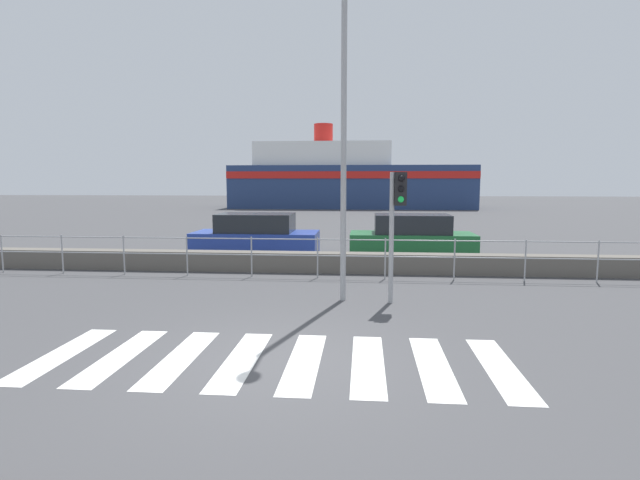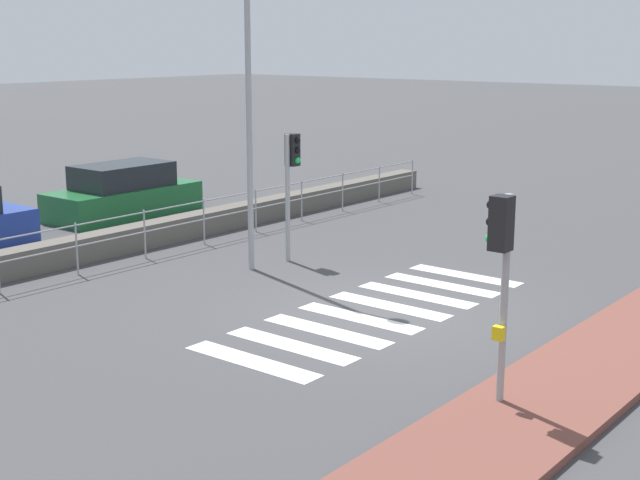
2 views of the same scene
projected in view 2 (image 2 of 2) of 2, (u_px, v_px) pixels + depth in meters
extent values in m
plane|color=#424244|center=(377.00, 311.00, 15.62)|extent=(160.00, 160.00, 0.00)
cube|color=brown|center=(605.00, 359.00, 13.11)|extent=(24.00, 1.80, 0.12)
cube|color=silver|center=(252.00, 361.00, 13.17)|extent=(0.45, 2.40, 0.01)
cube|color=silver|center=(291.00, 345.00, 13.85)|extent=(0.45, 2.40, 0.01)
cube|color=silver|center=(327.00, 331.00, 14.54)|extent=(0.45, 2.40, 0.01)
cube|color=silver|center=(360.00, 318.00, 15.22)|extent=(0.45, 2.40, 0.01)
cube|color=silver|center=(389.00, 306.00, 15.91)|extent=(0.45, 2.40, 0.01)
cube|color=silver|center=(417.00, 295.00, 16.59)|extent=(0.45, 2.40, 0.01)
cube|color=silver|center=(442.00, 285.00, 17.28)|extent=(0.45, 2.40, 0.01)
cube|color=silver|center=(465.00, 275.00, 17.96)|extent=(0.45, 2.40, 0.01)
cube|color=#605B54|center=(119.00, 241.00, 19.85)|extent=(23.56, 0.55, 0.55)
cylinder|color=#9EA0A3|center=(144.00, 212.00, 19.16)|extent=(21.20, 0.03, 0.03)
cylinder|color=#9EA0A3|center=(145.00, 232.00, 19.25)|extent=(21.20, 0.03, 0.03)
cylinder|color=#9EA0A3|center=(77.00, 249.00, 17.92)|extent=(0.04, 0.04, 1.08)
cylinder|color=#9EA0A3|center=(145.00, 234.00, 19.26)|extent=(0.04, 0.04, 1.08)
cylinder|color=#9EA0A3|center=(204.00, 222.00, 20.61)|extent=(0.04, 0.04, 1.08)
cylinder|color=#9EA0A3|center=(256.00, 211.00, 21.95)|extent=(0.04, 0.04, 1.08)
cylinder|color=#9EA0A3|center=(302.00, 201.00, 23.30)|extent=(0.04, 0.04, 1.08)
cylinder|color=#9EA0A3|center=(343.00, 192.00, 24.64)|extent=(0.04, 0.04, 1.08)
cylinder|color=#9EA0A3|center=(379.00, 184.00, 25.99)|extent=(0.04, 0.04, 1.08)
cylinder|color=#9EA0A3|center=(412.00, 177.00, 27.33)|extent=(0.04, 0.04, 1.08)
cylinder|color=#9EA0A3|center=(504.00, 304.00, 11.17)|extent=(0.10, 0.10, 2.81)
cube|color=black|center=(501.00, 223.00, 10.81)|extent=(0.24, 0.24, 0.68)
sphere|color=black|center=(492.00, 205.00, 10.85)|extent=(0.13, 0.13, 0.13)
sphere|color=black|center=(491.00, 222.00, 10.90)|extent=(0.13, 0.13, 0.13)
sphere|color=#19D84C|center=(490.00, 239.00, 10.94)|extent=(0.13, 0.13, 0.13)
cube|color=yellow|center=(498.00, 333.00, 11.17)|extent=(0.10, 0.14, 0.18)
cylinder|color=#9EA0A3|center=(288.00, 199.00, 18.87)|extent=(0.10, 0.10, 2.72)
cube|color=black|center=(292.00, 150.00, 18.77)|extent=(0.24, 0.24, 0.68)
sphere|color=black|center=(297.00, 140.00, 18.64)|extent=(0.13, 0.13, 0.13)
sphere|color=black|center=(298.00, 150.00, 18.69)|extent=(0.13, 0.13, 0.13)
sphere|color=#19D84C|center=(298.00, 160.00, 18.73)|extent=(0.13, 0.13, 0.13)
cylinder|color=#9EA0A3|center=(249.00, 101.00, 17.73)|extent=(0.12, 0.12, 6.90)
cube|color=#1E6633|center=(124.00, 201.00, 24.02)|extent=(4.19, 1.74, 0.78)
cube|color=#1E2328|center=(123.00, 175.00, 23.87)|extent=(2.51, 1.53, 0.64)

